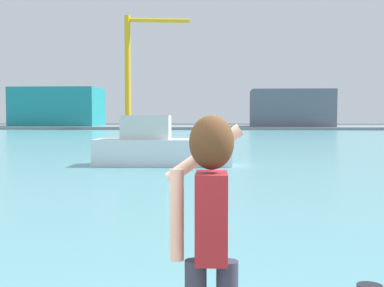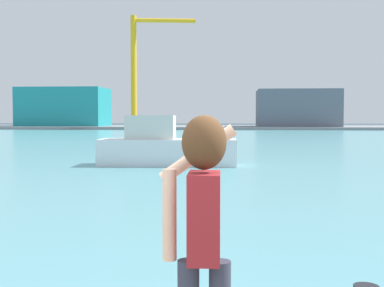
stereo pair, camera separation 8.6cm
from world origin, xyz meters
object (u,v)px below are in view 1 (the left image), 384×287
Objects in this scene: person_photographer at (210,222)px; boat_moored at (160,147)px; warehouse_right at (291,108)px; warehouse_left at (58,107)px; port_crane at (134,60)px.

person_photographer is 0.27× the size of boat_moored.
person_photographer is 90.07m from warehouse_right.
warehouse_right reaches higher than person_photographer.
warehouse_left is at bearing 17.95° from person_photographer.
person_photographer is 0.11× the size of warehouse_left.
warehouse_left reaches higher than person_photographer.
person_photographer is at bearing -83.35° from boat_moored.
warehouse_left is at bearing 110.31° from boat_moored.
boat_moored is 66.42m from port_crane.
boat_moored is (-3.01, 20.32, -0.78)m from person_photographer.
warehouse_left reaches higher than warehouse_right.
boat_moored is at bearing 7.19° from person_photographer.
person_photographer is 0.09× the size of port_crane.
boat_moored is 70.55m from warehouse_right.
warehouse_right is at bearing -1.46° from warehouse_left.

